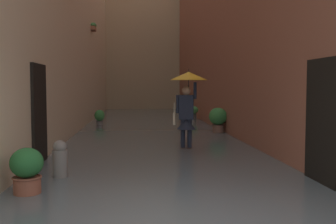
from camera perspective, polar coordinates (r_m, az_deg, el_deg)
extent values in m
plane|color=gray|center=(16.26, -2.82, -2.32)|extent=(60.00, 60.00, 0.00)
cube|color=#515B60|center=(16.25, -2.82, -2.15)|extent=(6.01, 29.38, 0.09)
cube|color=black|center=(7.06, 21.59, -1.59)|extent=(0.08, 1.10, 2.20)
cube|color=black|center=(8.68, -18.33, -0.56)|extent=(0.08, 1.10, 2.20)
cube|color=#9E563D|center=(19.15, -10.83, 11.84)|extent=(0.20, 0.70, 0.18)
ellipsoid|color=#428947|center=(19.17, -10.83, 12.32)|extent=(0.28, 0.76, 0.24)
cube|color=tan|center=(29.07, -3.73, 12.38)|extent=(8.81, 1.80, 12.14)
cube|color=#2D2319|center=(10.43, 2.17, -5.47)|extent=(0.15, 0.26, 0.10)
cylinder|color=#1E2333|center=(10.37, 2.18, -3.14)|extent=(0.14, 0.14, 0.76)
cube|color=#2D2319|center=(10.42, 3.16, -5.49)|extent=(0.15, 0.26, 0.10)
cylinder|color=#1E2333|center=(10.36, 3.17, -3.15)|extent=(0.14, 0.14, 0.76)
cube|color=#1E2333|center=(10.31, 2.68, 0.71)|extent=(0.41, 0.29, 0.64)
cone|color=#1E2333|center=(10.34, 2.68, -1.73)|extent=(0.58, 0.58, 0.28)
sphere|color=tan|center=(10.29, 2.69, 3.11)|extent=(0.23, 0.23, 0.23)
cylinder|color=#1E2333|center=(10.28, 3.97, 3.15)|extent=(0.10, 0.10, 0.44)
cylinder|color=#1E2333|center=(10.32, 1.41, 1.17)|extent=(0.10, 0.10, 0.48)
cylinder|color=black|center=(10.29, 3.03, 3.89)|extent=(0.02, 0.02, 0.50)
cone|color=gold|center=(10.29, 3.03, 5.29)|extent=(1.00, 1.00, 0.22)
cylinder|color=black|center=(10.30, 3.04, 6.07)|extent=(0.01, 0.01, 0.08)
cube|color=beige|center=(10.33, 0.96, -0.95)|extent=(0.11, 0.29, 0.32)
torus|color=beige|center=(10.31, 0.96, 0.60)|extent=(0.08, 0.30, 0.30)
cylinder|color=brown|center=(6.44, -19.87, -10.46)|extent=(0.41, 0.41, 0.34)
torus|color=brown|center=(6.40, -19.90, -8.98)|extent=(0.44, 0.44, 0.04)
ellipsoid|color=#23602D|center=(6.36, -19.95, -6.98)|extent=(0.50, 0.50, 0.46)
cylinder|color=#66605B|center=(18.87, 3.69, -0.87)|extent=(0.31, 0.31, 0.39)
torus|color=#56524E|center=(18.85, 3.69, -0.28)|extent=(0.35, 0.35, 0.04)
ellipsoid|color=#428947|center=(18.84, 3.69, 0.30)|extent=(0.50, 0.50, 0.38)
cylinder|color=brown|center=(13.88, 7.30, -2.64)|extent=(0.40, 0.40, 0.36)
torus|color=brown|center=(13.86, 7.31, -1.89)|extent=(0.44, 0.44, 0.04)
ellipsoid|color=#387F3D|center=(13.83, 7.32, -0.64)|extent=(0.64, 0.64, 0.61)
cylinder|color=#66605B|center=(16.89, -9.95, -1.73)|extent=(0.28, 0.28, 0.24)
torus|color=#56524E|center=(16.88, -9.95, -1.32)|extent=(0.32, 0.32, 0.04)
ellipsoid|color=#387F3D|center=(16.86, -9.96, -0.51)|extent=(0.43, 0.43, 0.48)
cylinder|color=slate|center=(7.35, -15.48, -7.64)|extent=(0.27, 0.27, 0.58)
sphere|color=slate|center=(7.29, -15.53, -4.93)|extent=(0.24, 0.24, 0.24)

